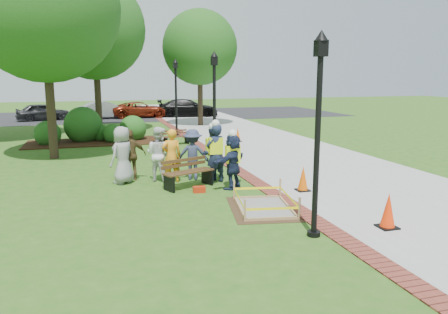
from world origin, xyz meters
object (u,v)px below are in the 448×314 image
object	(u,v)px
bench_near	(188,179)
lamp_near	(318,120)
hivis_worker_a	(233,159)
hivis_worker_c	(213,151)
wet_concrete_pad	(264,200)
cone_front	(388,212)
hivis_worker_b	(216,152)

from	to	relation	value
bench_near	lamp_near	xyz separation A→B (m)	(1.71, -4.77, 2.20)
hivis_worker_a	hivis_worker_c	world-z (taller)	hivis_worker_c
lamp_near	wet_concrete_pad	bearing A→B (deg)	98.28
bench_near	hivis_worker_a	bearing A→B (deg)	-20.47
hivis_worker_c	cone_front	bearing A→B (deg)	-65.97
lamp_near	hivis_worker_a	size ratio (longest dim) A/B	2.37
hivis_worker_b	hivis_worker_a	bearing A→B (deg)	-69.82
bench_near	hivis_worker_b	size ratio (longest dim) A/B	0.84
lamp_near	cone_front	bearing A→B (deg)	-1.84
wet_concrete_pad	cone_front	world-z (taller)	cone_front
bench_near	hivis_worker_a	xyz separation A→B (m)	(1.26, -0.47, 0.62)
lamp_near	hivis_worker_a	distance (m)	4.60
bench_near	hivis_worker_c	world-z (taller)	hivis_worker_c
hivis_worker_b	hivis_worker_c	xyz separation A→B (m)	(0.03, 0.48, -0.06)
wet_concrete_pad	bench_near	distance (m)	3.02
wet_concrete_pad	hivis_worker_a	bearing A→B (deg)	93.84
hivis_worker_a	cone_front	bearing A→B (deg)	-62.67
cone_front	hivis_worker_c	world-z (taller)	hivis_worker_c
hivis_worker_a	lamp_near	bearing A→B (deg)	-83.99
hivis_worker_a	hivis_worker_b	bearing A→B (deg)	110.18
wet_concrete_pad	cone_front	distance (m)	3.01
bench_near	hivis_worker_c	size ratio (longest dim) A/B	0.90
wet_concrete_pad	cone_front	xyz separation A→B (m)	(2.10, -2.15, 0.16)
lamp_near	hivis_worker_a	world-z (taller)	lamp_near
lamp_near	hivis_worker_b	bearing A→B (deg)	98.37
lamp_near	hivis_worker_c	xyz separation A→B (m)	(-0.72, 5.59, -1.55)
cone_front	hivis_worker_a	size ratio (longest dim) A/B	0.45
wet_concrete_pad	lamp_near	bearing A→B (deg)	-81.72
hivis_worker_b	hivis_worker_c	bearing A→B (deg)	86.54
bench_near	hivis_worker_c	xyz separation A→B (m)	(0.99, 0.83, 0.65)
hivis_worker_a	hivis_worker_b	world-z (taller)	hivis_worker_b
cone_front	wet_concrete_pad	bearing A→B (deg)	134.38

